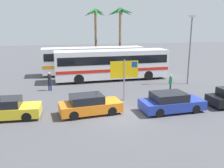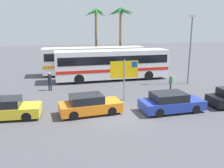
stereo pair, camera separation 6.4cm
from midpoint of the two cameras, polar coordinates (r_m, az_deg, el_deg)
The scene contains 12 objects.
ground at distance 16.21m, azimuth 1.66°, elevation -7.17°, with size 120.00×120.00×0.00m, color #4C4C51.
bus_front_coach at distance 26.06m, azimuth 0.13°, elevation 4.85°, with size 11.95×2.53×3.17m.
bus_rear_coach at distance 29.38m, azimuth -4.16°, elevation 5.81°, with size 11.95×2.53×3.17m.
ferry_sign at distance 18.69m, azimuth 3.13°, elevation 3.03°, with size 2.20×0.11×3.20m.
car_yellow at distance 16.73m, azimuth -23.26°, elevation -5.35°, with size 4.09×2.00×1.32m.
car_blue at distance 17.12m, azimuth 13.68°, elevation -4.17°, with size 4.29×1.92×1.32m.
car_orange at distance 16.22m, azimuth -5.22°, elevation -4.84°, with size 4.14×2.00×1.32m.
pedestrian_near_sign at distance 21.76m, azimuth 13.62°, elevation 0.43°, with size 0.32×0.32×1.60m.
pedestrian_by_bus at distance 22.50m, azimuth -14.24°, elevation 0.97°, with size 0.32×0.32×1.68m.
lamp_post_right_side at distance 25.16m, azimuth 17.86°, elevation 8.16°, with size 0.56×0.20×6.64m.
palm_tree_seaside at distance 32.15m, azimuth 2.10°, elevation 14.76°, with size 3.67×3.36×7.90m.
palm_tree_inland at distance 32.90m, azimuth -3.67°, elevation 14.76°, with size 3.15×3.28×7.89m.
Camera 2 is at (-4.18, -14.57, 5.75)m, focal length 39.20 mm.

